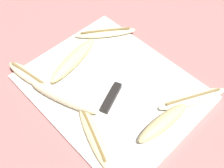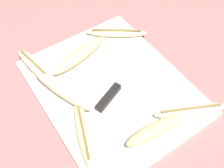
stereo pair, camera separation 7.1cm
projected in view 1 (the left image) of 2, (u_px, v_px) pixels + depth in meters
ground_plane at (112, 89)px, 0.73m from camera, size 4.00×4.00×0.00m
cutting_board at (112, 87)px, 0.72m from camera, size 0.46×0.37×0.01m
knife at (115, 91)px, 0.70m from camera, size 0.10×0.22×0.02m
banana_golden_short at (74, 59)px, 0.75m from camera, size 0.08×0.20×0.03m
banana_soft_right at (106, 33)px, 0.83m from camera, size 0.14×0.18×0.02m
banana_spotted_left at (163, 123)px, 0.63m from camera, size 0.05×0.16×0.03m
banana_ripe_center at (94, 135)px, 0.62m from camera, size 0.18×0.09×0.02m
banana_bright_far at (193, 99)px, 0.68m from camera, size 0.12×0.19×0.02m
banana_cream_curved at (28, 75)px, 0.73m from camera, size 0.16×0.06×0.02m
banana_pale_long at (64, 98)px, 0.67m from camera, size 0.20×0.10×0.03m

